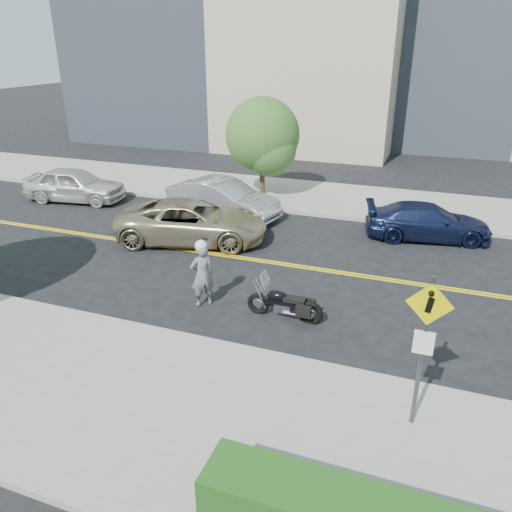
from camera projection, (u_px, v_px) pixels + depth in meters
The scene contains 11 objects.
ground_plane at pixel (291, 265), 16.09m from camera, with size 120.00×120.00×0.00m, color black.
sidewalk_near at pixel (180, 413), 9.61m from camera, with size 60.00×5.00×0.15m, color #9E9B91.
sidewalk_far at pixel (339, 199), 22.52m from camera, with size 60.00×5.00×0.15m, color #9E9B91.
pedestrian_sign at pixel (424, 339), 8.54m from camera, with size 0.78×0.08×3.00m.
motorcyclist at pixel (202, 273), 13.33m from camera, with size 0.77×0.76×1.90m.
motorcycle at pixel (285, 297), 12.82m from camera, with size 1.98×0.60×1.20m, color black, non-canonical shape.
suv at pixel (192, 222), 17.78m from camera, with size 2.45×5.32×1.48m, color tan.
parked_car_white at pixel (75, 185), 22.28m from camera, with size 1.79×4.44×1.51m, color silver.
parked_car_silver at pixel (223, 199), 20.17m from camera, with size 1.65×4.74×1.56m, color #B1B2B9.
parked_car_blue at pixel (428, 222), 18.05m from camera, with size 1.80×4.44×1.29m, color #151E41.
tree_far_a at pixel (262, 135), 22.02m from camera, with size 3.29×3.29×4.49m.
Camera 1 is at (4.02, -14.14, 6.66)m, focal length 35.00 mm.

